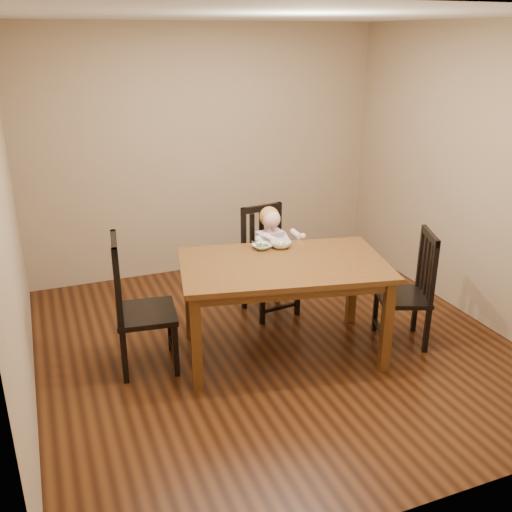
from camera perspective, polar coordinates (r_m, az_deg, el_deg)
name	(u,v)px	position (r m, az deg, el deg)	size (l,w,h in m)	color
room	(277,198)	(4.58, 2.15, 5.81)	(4.01, 4.01, 2.71)	#47240F
dining_table	(283,273)	(4.69, 2.73, -1.74)	(1.84, 1.32, 0.84)	#4E2812
chair_child	(268,263)	(5.53, 1.20, -0.67)	(0.50, 0.49, 1.05)	black
chair_left	(138,307)	(4.66, -11.68, -5.03)	(0.53, 0.54, 1.13)	black
chair_right	(409,291)	(5.14, 15.07, -3.37)	(0.56, 0.57, 1.03)	black
toddler	(271,250)	(5.43, 1.50, 0.56)	(0.33, 0.41, 0.57)	white
bowl_peas	(262,247)	(4.93, 0.61, 0.94)	(0.16, 0.16, 0.04)	silver
bowl_veg	(281,244)	(4.97, 2.49, 1.18)	(0.18, 0.18, 0.06)	silver
fork	(258,245)	(4.90, 0.19, 1.11)	(0.09, 0.09, 0.05)	silver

